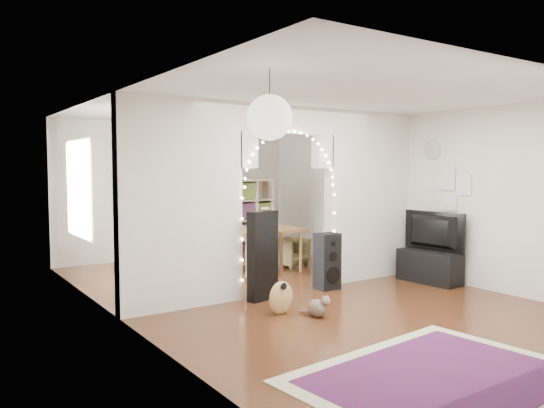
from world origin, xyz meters
TOP-DOWN VIEW (x-y plane):
  - floor at (0.00, 0.00)m, footprint 7.50×7.50m
  - ceiling at (0.00, 0.00)m, footprint 5.00×7.50m
  - wall_back at (0.00, 3.75)m, footprint 5.00×0.02m
  - wall_front at (0.00, -3.75)m, footprint 5.00×0.02m
  - wall_left at (-2.50, 0.00)m, footprint 0.02×7.50m
  - wall_right at (2.50, 0.00)m, footprint 0.02×7.50m
  - divider_wall at (0.00, 0.00)m, footprint 5.00×0.20m
  - fairy_lights at (0.00, -0.13)m, footprint 1.64×0.04m
  - window at (-2.47, 1.80)m, footprint 0.04×1.20m
  - wall_clock at (2.48, -0.60)m, footprint 0.03×0.31m
  - picture_frames at (2.48, -1.00)m, footprint 0.02×0.50m
  - paper_lantern at (-1.90, -2.40)m, footprint 0.40×0.40m
  - ceiling_fan at (0.00, 2.00)m, footprint 1.10×1.10m
  - area_rug at (-0.77, -3.40)m, footprint 2.65×2.08m
  - guitar_case at (-0.57, -0.25)m, footprint 0.49×0.26m
  - acoustic_guitar at (-0.78, -0.98)m, footprint 0.36×0.19m
  - tabby_cat at (-0.46, -1.32)m, footprint 0.27×0.45m
  - floor_speaker at (0.58, -0.25)m, footprint 0.34×0.31m
  - media_console at (2.20, -0.82)m, footprint 0.47×1.03m
  - tv at (2.20, -0.82)m, footprint 0.22×1.08m
  - bookcase at (0.61, 2.49)m, footprint 1.57×0.49m
  - dining_table at (0.56, 1.38)m, footprint 1.27×0.91m
  - flower_vase at (0.56, 1.38)m, footprint 0.20×0.20m
  - dining_chair_left at (-0.68, 1.87)m, footprint 0.47×0.49m
  - dining_chair_right at (1.19, 1.53)m, footprint 0.68×0.69m

SIDE VIEW (x-z plane):
  - floor at x=0.00m, z-range 0.00..0.00m
  - area_rug at x=-0.77m, z-range 0.00..0.02m
  - tabby_cat at x=-0.46m, z-range -0.03..0.27m
  - dining_chair_left at x=-0.68m, z-range 0.00..0.44m
  - media_console at x=2.20m, z-range 0.00..0.50m
  - dining_chair_right at x=1.19m, z-range 0.00..0.52m
  - acoustic_guitar at x=-0.78m, z-range -0.06..0.81m
  - floor_speaker at x=0.58m, z-range 0.00..0.84m
  - guitar_case at x=-0.57m, z-range 0.00..1.22m
  - dining_table at x=0.56m, z-range 0.30..1.06m
  - bookcase at x=0.61m, z-range 0.00..1.59m
  - tv at x=2.20m, z-range 0.50..1.12m
  - flower_vase at x=0.56m, z-range 0.76..0.95m
  - wall_back at x=0.00m, z-range 0.00..2.70m
  - wall_front at x=0.00m, z-range 0.00..2.70m
  - wall_left at x=-2.50m, z-range 0.00..2.70m
  - wall_right at x=2.50m, z-range 0.00..2.70m
  - divider_wall at x=0.00m, z-range 0.07..2.77m
  - window at x=-2.47m, z-range 0.80..2.20m
  - picture_frames at x=2.48m, z-range 1.15..1.85m
  - fairy_lights at x=0.00m, z-range 0.75..2.35m
  - wall_clock at x=2.48m, z-range 1.95..2.25m
  - paper_lantern at x=-1.90m, z-range 2.05..2.45m
  - ceiling_fan at x=0.00m, z-range 2.25..2.55m
  - ceiling at x=0.00m, z-range 2.69..2.71m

